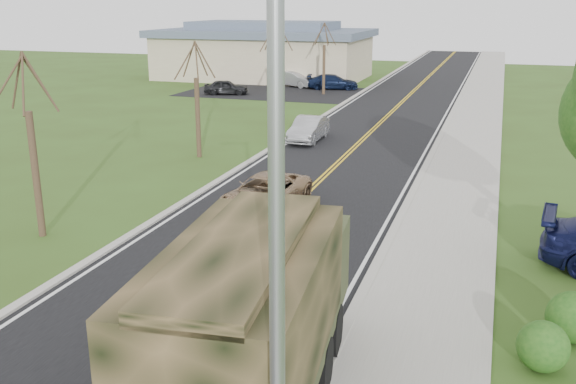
% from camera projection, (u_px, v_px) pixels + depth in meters
% --- Properties ---
extents(road, '(8.00, 120.00, 0.01)m').
position_uv_depth(road, '(395.00, 109.00, 46.73)').
color(road, black).
rests_on(road, ground).
extents(curb_right, '(0.30, 120.00, 0.12)m').
position_uv_depth(curb_right, '(453.00, 111.00, 45.47)').
color(curb_right, '#9E998E').
rests_on(curb_right, ground).
extents(sidewalk_right, '(3.20, 120.00, 0.10)m').
position_uv_depth(sidewalk_right, '(479.00, 113.00, 44.95)').
color(sidewalk_right, '#9E998E').
rests_on(sidewalk_right, ground).
extents(curb_left, '(0.30, 120.00, 0.10)m').
position_uv_depth(curb_left, '(339.00, 106.00, 47.96)').
color(curb_left, '#9E998E').
rests_on(curb_left, ground).
extents(street_light, '(1.65, 0.22, 8.00)m').
position_uv_depth(street_light, '(269.00, 292.00, 7.13)').
color(street_light, gray).
rests_on(street_light, ground).
extents(bare_tree_a, '(1.93, 2.26, 6.08)m').
position_uv_depth(bare_tree_a, '(34.00, 160.00, 20.77)').
color(bare_tree_a, '#38281C').
rests_on(bare_tree_a, ground).
extents(bare_tree_b, '(1.83, 2.14, 5.73)m').
position_uv_depth(bare_tree_b, '(197.00, 108.00, 31.74)').
color(bare_tree_b, '#38281C').
rests_on(bare_tree_b, ground).
extents(bare_tree_c, '(2.04, 2.39, 6.42)m').
position_uv_depth(bare_tree_c, '(277.00, 76.00, 42.58)').
color(bare_tree_c, '#38281C').
rests_on(bare_tree_c, ground).
extents(bare_tree_d, '(1.88, 2.20, 5.91)m').
position_uv_depth(bare_tree_d, '(324.00, 64.00, 53.57)').
color(bare_tree_d, '#38281C').
rests_on(bare_tree_d, ground).
extents(commercial_building, '(25.50, 21.50, 5.65)m').
position_uv_depth(commercial_building, '(264.00, 51.00, 65.30)').
color(commercial_building, tan).
rests_on(commercial_building, ground).
extents(military_truck, '(3.32, 7.67, 3.71)m').
position_uv_depth(military_truck, '(254.00, 309.00, 11.75)').
color(military_truck, black).
rests_on(military_truck, ground).
extents(suv_champagne, '(2.66, 4.89, 1.30)m').
position_uv_depth(suv_champagne, '(265.00, 193.00, 24.00)').
color(suv_champagne, '#947553').
rests_on(suv_champagne, ground).
extents(sedan_silver, '(1.46, 4.13, 1.36)m').
position_uv_depth(sedan_silver, '(308.00, 129.00, 35.95)').
color(sedan_silver, '#A3A3A7').
rests_on(sedan_silver, ground).
extents(lot_car_dark, '(3.93, 2.44, 1.25)m').
position_uv_depth(lot_car_dark, '(226.00, 87.00, 53.98)').
color(lot_car_dark, black).
rests_on(lot_car_dark, ground).
extents(lot_car_silver, '(4.57, 2.91, 1.42)m').
position_uv_depth(lot_car_silver, '(295.00, 79.00, 58.88)').
color(lot_car_silver, '#A5A5A9').
rests_on(lot_car_silver, ground).
extents(lot_car_navy, '(4.81, 2.70, 1.32)m').
position_uv_depth(lot_car_navy, '(333.00, 82.00, 57.30)').
color(lot_car_navy, black).
rests_on(lot_car_navy, ground).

